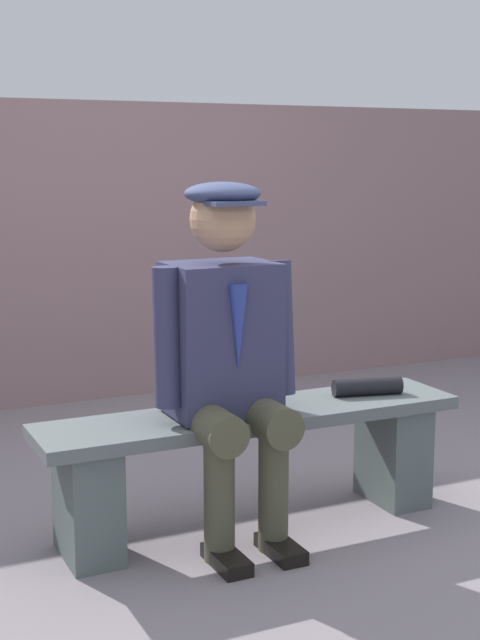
# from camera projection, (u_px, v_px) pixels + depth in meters

# --- Properties ---
(ground_plane) EXTENTS (30.00, 30.00, 0.00)m
(ground_plane) POSITION_uv_depth(u_px,v_px,m) (252.00, 526.00, 3.55)
(ground_plane) COLOR slate
(bench) EXTENTS (1.66, 0.36, 0.47)m
(bench) POSITION_uv_depth(u_px,v_px,m) (252.00, 452.00, 3.50)
(bench) COLOR #565E5F
(bench) RESTS_ON ground
(seated_man) EXTENTS (0.56, 0.55, 1.32)m
(seated_man) POSITION_uv_depth(u_px,v_px,m) (226.00, 345.00, 3.33)
(seated_man) COLOR #313252
(seated_man) RESTS_ON ground
(rolled_magazine) EXTENTS (0.29, 0.13, 0.07)m
(rolled_magazine) POSITION_uv_depth(u_px,v_px,m) (368.00, 387.00, 3.68)
(rolled_magazine) COLOR black
(rolled_magazine) RESTS_ON bench
(stadium_wall) EXTENTS (12.00, 0.24, 1.73)m
(stadium_wall) POSITION_uv_depth(u_px,v_px,m) (87.00, 252.00, 5.37)
(stadium_wall) COLOR gray
(stadium_wall) RESTS_ON ground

